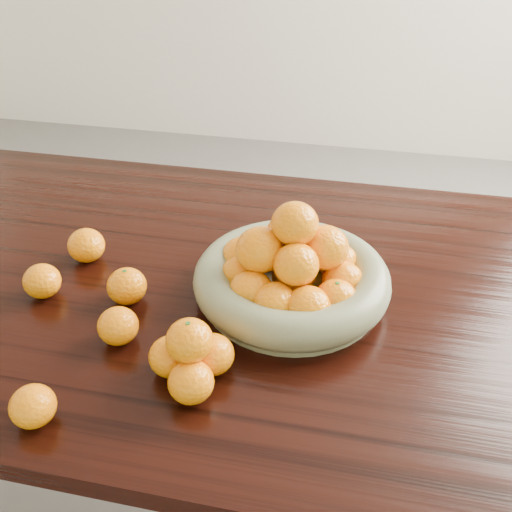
% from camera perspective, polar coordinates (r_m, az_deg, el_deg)
% --- Properties ---
extents(ground, '(5.00, 5.00, 0.00)m').
position_cam_1_polar(ground, '(1.73, 0.37, -23.02)').
color(ground, '#575552').
rests_on(ground, ground).
extents(dining_table, '(2.00, 1.00, 0.75)m').
position_cam_1_polar(dining_table, '(1.23, 0.49, -6.07)').
color(dining_table, black).
rests_on(dining_table, ground).
extents(fruit_bowl, '(0.38, 0.38, 0.21)m').
position_cam_1_polar(fruit_bowl, '(1.11, 3.50, -1.74)').
color(fruit_bowl, '#717656').
rests_on(fruit_bowl, dining_table).
extents(orange_pyramid, '(0.14, 0.14, 0.12)m').
position_cam_1_polar(orange_pyramid, '(0.94, -6.52, -10.08)').
color(orange_pyramid, orange).
rests_on(orange_pyramid, dining_table).
extents(loose_orange_0, '(0.08, 0.08, 0.07)m').
position_cam_1_polar(loose_orange_0, '(1.13, -12.79, -2.95)').
color(loose_orange_0, orange).
rests_on(loose_orange_0, dining_table).
extents(loose_orange_1, '(0.07, 0.07, 0.07)m').
position_cam_1_polar(loose_orange_1, '(1.05, -13.62, -6.81)').
color(loose_orange_1, orange).
rests_on(loose_orange_1, dining_table).
extents(loose_orange_2, '(0.07, 0.07, 0.07)m').
position_cam_1_polar(loose_orange_2, '(0.95, -21.41, -13.80)').
color(loose_orange_2, orange).
rests_on(loose_orange_2, dining_table).
extents(loose_orange_3, '(0.08, 0.08, 0.07)m').
position_cam_1_polar(loose_orange_3, '(1.28, -16.61, 1.03)').
color(loose_orange_3, orange).
rests_on(loose_orange_3, dining_table).
extents(loose_orange_4, '(0.07, 0.07, 0.07)m').
position_cam_1_polar(loose_orange_4, '(1.20, -20.61, -2.36)').
color(loose_orange_4, orange).
rests_on(loose_orange_4, dining_table).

